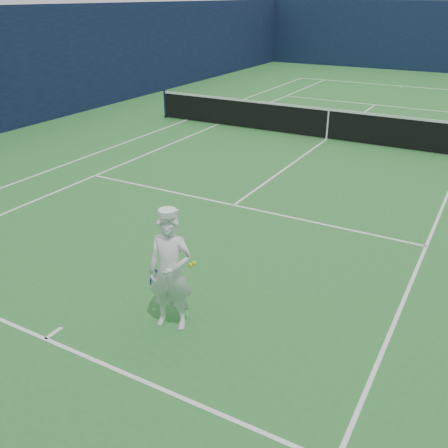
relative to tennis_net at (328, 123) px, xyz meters
The scene contains 5 objects.
ground 0.55m from the tennis_net, ahead, with size 80.00×80.00×0.00m, color #2C732F.
court_markings 0.55m from the tennis_net, ahead, with size 11.03×23.83×0.01m.
windscreen_fence 1.45m from the tennis_net, ahead, with size 20.12×36.12×4.00m.
tennis_net is the anchor object (origin of this frame).
tennis_player 10.82m from the tennis_net, 82.90° to the right, with size 0.83×0.56×1.79m.
Camera 1 is at (4.86, -15.53, 4.32)m, focal length 40.00 mm.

